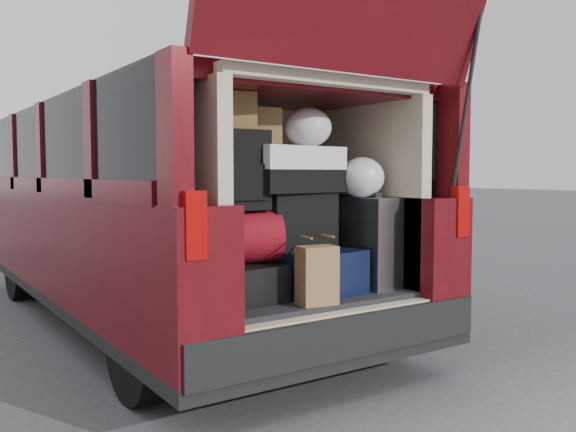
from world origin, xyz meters
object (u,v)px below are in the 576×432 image
(silver_roller, at_px, (368,242))
(black_soft_case, at_px, (294,221))
(navy_hardshell, at_px, (305,270))
(twotone_duffel, at_px, (292,170))
(black_hardshell, at_px, (236,281))
(red_duffel, at_px, (237,237))
(backpack, at_px, (239,170))
(kraft_bag, at_px, (317,275))

(silver_roller, distance_m, black_soft_case, 0.50)
(silver_roller, xyz_separation_m, black_soft_case, (-0.47, 0.13, 0.14))
(navy_hardshell, relative_size, silver_roller, 1.06)
(navy_hardshell, distance_m, twotone_duffel, 0.59)
(black_hardshell, xyz_separation_m, red_duffel, (-0.00, -0.02, 0.25))
(navy_hardshell, bearing_deg, backpack, 172.40)
(backpack, relative_size, twotone_duffel, 0.73)
(twotone_duffel, bearing_deg, red_duffel, 174.71)
(black_hardshell, bearing_deg, kraft_bag, -56.19)
(twotone_duffel, bearing_deg, black_hardshell, 171.29)
(twotone_duffel, bearing_deg, navy_hardshell, -23.61)
(red_duffel, bearing_deg, twotone_duffel, 12.68)
(kraft_bag, xyz_separation_m, backpack, (-0.29, 0.31, 0.56))
(navy_hardshell, relative_size, backpack, 1.35)
(red_duffel, xyz_separation_m, black_soft_case, (0.40, 0.03, 0.07))
(twotone_duffel, bearing_deg, black_soft_case, 32.35)
(backpack, distance_m, twotone_duffel, 0.37)
(navy_hardshell, distance_m, silver_roller, 0.45)
(navy_hardshell, xyz_separation_m, backpack, (-0.45, -0.01, 0.58))
(navy_hardshell, bearing_deg, twotone_duffel, 154.42)
(black_hardshell, relative_size, kraft_bag, 1.62)
(red_duffel, distance_m, backpack, 0.36)
(navy_hardshell, height_order, silver_roller, silver_roller)
(navy_hardshell, distance_m, red_duffel, 0.50)
(red_duffel, distance_m, twotone_duffel, 0.52)
(navy_hardshell, bearing_deg, red_duffel, 169.57)
(black_soft_case, relative_size, twotone_duffel, 0.78)
(black_soft_case, xyz_separation_m, twotone_duffel, (-0.02, -0.02, 0.30))
(kraft_bag, height_order, backpack, backpack)
(kraft_bag, bearing_deg, backpack, 141.17)
(navy_hardshell, xyz_separation_m, silver_roller, (0.41, -0.09, 0.15))
(backpack, bearing_deg, black_hardshell, 93.67)
(twotone_duffel, bearing_deg, silver_roller, -20.14)
(silver_roller, distance_m, backpack, 0.97)
(black_hardshell, distance_m, navy_hardshell, 0.45)
(black_hardshell, bearing_deg, backpack, -95.96)
(silver_roller, height_order, twotone_duffel, twotone_duffel)
(red_duffel, bearing_deg, kraft_bag, -37.38)
(black_hardshell, relative_size, backpack, 1.18)
(navy_hardshell, height_order, backpack, backpack)
(black_hardshell, bearing_deg, navy_hardshell, -9.97)
(silver_roller, xyz_separation_m, twotone_duffel, (-0.49, 0.11, 0.44))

